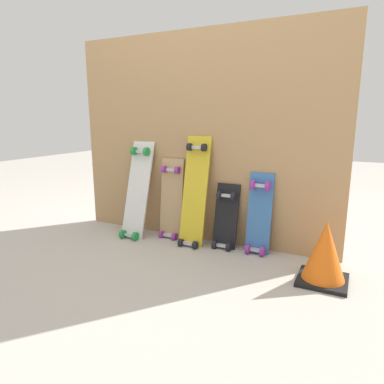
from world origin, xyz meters
name	(u,v)px	position (x,y,z in m)	size (l,w,h in m)	color
ground_plane	(196,240)	(0.00, 0.00, 0.00)	(12.00, 12.00, 0.00)	#B2AAA0
plywood_wall_panel	(200,139)	(0.00, 0.07, 0.80)	(2.15, 0.04, 1.59)	tan
skateboard_white	(137,193)	(-0.49, -0.09, 0.35)	(0.20, 0.30, 0.83)	silver
skateboard_natural	(171,203)	(-0.22, 0.00, 0.29)	(0.20, 0.15, 0.71)	tan
skateboard_yellow	(194,196)	(0.01, -0.06, 0.38)	(0.19, 0.24, 0.89)	gold
skateboard_black	(225,221)	(0.26, -0.02, 0.21)	(0.18, 0.17, 0.55)	black
skateboard_blue	(259,218)	(0.51, -0.02, 0.26)	(0.17, 0.16, 0.64)	#386BAD
traffic_cone	(325,253)	(0.98, -0.30, 0.18)	(0.28, 0.28, 0.38)	black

